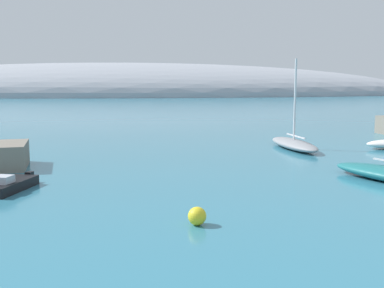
# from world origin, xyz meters

# --- Properties ---
(distant_ridge) EXTENTS (272.96, 85.60, 27.82)m
(distant_ridge) POSITION_xyz_m (-15.32, 204.40, 0.00)
(distant_ridge) COLOR #999EA8
(distant_ridge) RESTS_ON ground
(sailboat_grey_near_shore) EXTENTS (3.09, 8.66, 7.91)m
(sailboat_grey_near_shore) POSITION_xyz_m (8.46, 36.16, 0.48)
(sailboat_grey_near_shore) COLOR gray
(sailboat_grey_near_shore) RESTS_ON water
(motorboat_black_foreground) EXTENTS (2.52, 4.27, 0.94)m
(motorboat_black_foreground) POSITION_xyz_m (-12.11, 22.30, 0.32)
(motorboat_black_foreground) COLOR black
(motorboat_black_foreground) RESTS_ON water
(mooring_buoy_yellow) EXTENTS (0.78, 0.78, 0.78)m
(mooring_buoy_yellow) POSITION_xyz_m (-2.52, 15.13, 0.39)
(mooring_buoy_yellow) COLOR yellow
(mooring_buoy_yellow) RESTS_ON water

